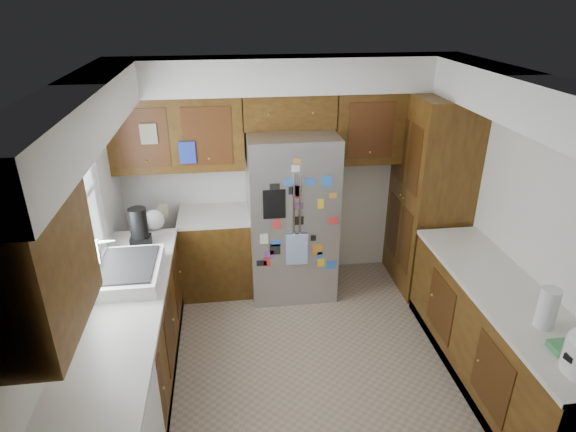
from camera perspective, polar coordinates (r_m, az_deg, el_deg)
The scene contains 11 objects.
floor at distance 4.62m, azimuth 2.48°, elevation -16.44°, with size 3.60×3.60×0.00m, color gray.
room_shell at distance 4.01m, azimuth 0.58°, elevation 7.04°, with size 3.64×3.24×2.52m.
left_counter_run at distance 4.39m, azimuth -15.75°, elevation -12.93°, with size 1.36×3.20×0.92m.
right_counter_run at distance 4.49m, azimuth 23.51°, elevation -13.45°, with size 0.63×2.25×0.92m.
pantry at distance 5.41m, azimuth 16.45°, elevation 2.41°, with size 0.60×0.90×2.15m, color #3F240C.
fridge at distance 5.13m, azimuth 0.41°, elevation 0.12°, with size 0.90×0.79×1.80m.
bridge_cabinet at distance 5.00m, azimuth 0.09°, elevation 12.46°, with size 0.96×0.34×0.35m, color #3F240C.
fridge_top_items at distance 4.88m, azimuth -2.06°, elevation 15.76°, with size 0.73×0.29×0.29m.
sink_assembly at distance 4.16m, azimuth -18.40°, elevation -6.25°, with size 0.52×0.70×0.37m.
left_counter_clutter at distance 4.80m, azimuth -16.65°, elevation -0.89°, with size 0.34×0.94×0.38m.
paper_towel at distance 3.84m, azimuth 28.40°, elevation -9.56°, with size 0.13×0.13×0.30m, color white.
Camera 1 is at (-0.64, -3.42, 3.05)m, focal length 30.00 mm.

